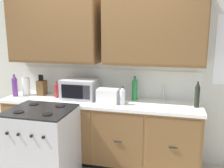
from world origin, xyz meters
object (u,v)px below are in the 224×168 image
Objects in this scene: bottle_clear at (122,96)px; paper_towel_roll at (26,86)px; bottle_dark at (197,95)px; toaster at (108,96)px; bottle_red at (57,90)px; stove_range at (42,146)px; bottle_violet at (15,86)px; microwave at (80,89)px; bottle_green at (135,89)px; knife_block at (42,87)px.

paper_towel_roll is at bearing 174.10° from bottle_clear.
bottle_dark is at bearing 7.59° from bottle_clear.
bottle_red is (-0.78, 0.10, 0.02)m from toaster.
stove_range is 1.07m from paper_towel_roll.
bottle_violet is at bearing -173.10° from bottle_red.
bottle_red is at bearing 172.97° from toaster.
paper_towel_roll is at bearing 40.90° from bottle_violet.
microwave is 0.77m from bottle_green.
paper_towel_roll is 0.80× the size of bottle_dark.
bottle_green reaches higher than stove_range.
bottle_red reaches higher than stove_range.
stove_range is at bearing -160.68° from bottle_dark.
bottle_violet reaches higher than bottle_red.
bottle_clear is (0.99, -0.13, 0.00)m from bottle_red.
microwave is at bearing 178.74° from bottle_dark.
toaster is 1.14m from bottle_dark.
toaster is at bearing -7.03° from bottle_red.
bottle_green is at bearing 6.84° from bottle_violet.
bottle_violet is at bearing -139.10° from paper_towel_roll.
paper_towel_roll is (-0.86, -0.00, -0.01)m from microwave.
bottle_green is at bearing 3.75° from paper_towel_roll.
stove_range is at bearing -141.41° from toaster.
bottle_red is (-0.10, 0.64, 0.56)m from stove_range.
bottle_clear is at bearing 29.97° from stove_range.
paper_towel_roll is 1.10× the size of bottle_red.
knife_block is 0.38m from bottle_violet.
microwave is at bearing -4.79° from knife_block.
paper_towel_roll reaches higher than bottle_clear.
bottle_clear is (0.21, -0.03, 0.02)m from toaster.
bottle_red is 0.98× the size of bottle_clear.
bottle_violet is at bearing -173.16° from bottle_green.
bottle_clear is 1.62m from bottle_violet.
bottle_dark reaches higher than microwave.
stove_range is at bearing -142.47° from bottle_green.
knife_block is 0.30m from bottle_red.
bottle_dark reaches higher than toaster.
bottle_red is 0.73× the size of bottle_violet.
paper_towel_roll reaches higher than bottle_red.
bottle_red is 0.71× the size of bottle_green.
bottle_green is at bearing 37.53° from stove_range.
bottle_clear is 0.72× the size of bottle_green.
bottle_clear is (0.89, 0.51, 0.56)m from stove_range.
knife_block is at bearing 164.18° from bottle_red.
microwave is at bearing 4.81° from bottle_red.
bottle_red is 1.12m from bottle_green.
bottle_green reaches higher than knife_block.
bottle_green reaches higher than microwave.
knife_block is at bearing 24.47° from bottle_violet.
bottle_clear is 0.74× the size of bottle_dark.
knife_block reaches higher than toaster.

